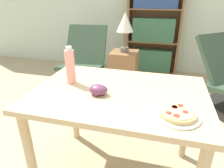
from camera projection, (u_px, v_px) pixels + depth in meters
dining_table at (119, 105)px, 1.34m from camera, size 1.12×0.78×0.73m
pizza_on_plate at (177, 114)px, 1.02m from camera, size 0.24×0.24×0.04m
grape_bunch at (98, 90)px, 1.24m from camera, size 0.12×0.09×0.07m
drink_bottle at (70, 66)px, 1.37m from camera, size 0.07×0.07×0.26m
lounge_chair_near at (84, 69)px, 2.98m from camera, size 0.67×0.83×0.88m
bookshelf at (154, 29)px, 3.38m from camera, size 0.89×0.26×1.63m
side_table at (124, 75)px, 2.69m from camera, size 0.34×0.34×0.63m
table_lamp at (125, 24)px, 2.42m from camera, size 0.21×0.21×0.49m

